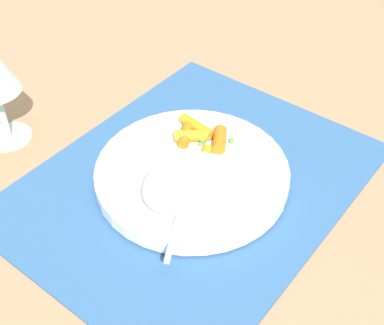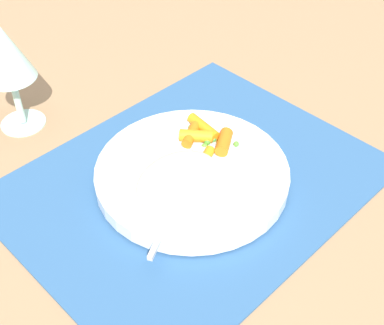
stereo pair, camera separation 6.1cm
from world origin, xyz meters
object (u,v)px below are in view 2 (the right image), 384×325
Objects in this scene: rice_mound at (178,180)px; carrot_portion at (205,139)px; wine_glass at (5,54)px; plate at (192,174)px; fork at (183,186)px.

carrot_portion is at bearing 25.10° from rice_mound.
wine_glass reaches higher than rice_mound.
plate is at bearing -154.32° from carrot_portion.
rice_mound is (-0.04, -0.02, 0.03)m from plate.
fork is at bearing -153.39° from carrot_portion.
fork is at bearing 11.49° from rice_mound.
wine_glass is (-0.05, 0.28, 0.07)m from rice_mound.
carrot_portion is (0.05, 0.02, 0.02)m from plate.
rice_mound is 0.29m from wine_glass.
rice_mound reaches higher than carrot_portion.
rice_mound is 1.18× the size of carrot_portion.
fork is (-0.03, -0.02, 0.01)m from plate.
fork is at bearing -152.06° from plate.
carrot_portion is at bearing 26.61° from fork.
rice_mound is 0.02m from fork.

